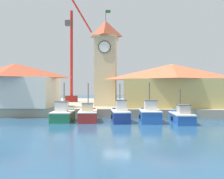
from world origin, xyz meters
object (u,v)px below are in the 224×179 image
at_px(fishing_boat_left_inner, 120,114).
at_px(warehouse_right, 172,85).
at_px(clock_tower, 106,61).
at_px(fishing_boat_left_outer, 88,115).
at_px(port_crane_near, 72,65).
at_px(fishing_boat_far_left, 63,114).
at_px(fishing_boat_center, 182,117).
at_px(warehouse_left, 15,85).
at_px(fishing_boat_mid_left, 150,115).

xyz_separation_m(fishing_boat_left_inner, warehouse_right, (6.47, 7.70, 3.27)).
height_order(clock_tower, warehouse_right, clock_tower).
relative_size(fishing_boat_left_outer, port_crane_near, 0.26).
bearing_deg(clock_tower, fishing_boat_far_left, -110.24).
distance_m(fishing_boat_center, clock_tower, 15.40).
xyz_separation_m(fishing_boat_left_outer, fishing_boat_left_inner, (3.62, -0.44, 0.09)).
relative_size(fishing_boat_left_inner, warehouse_left, 0.42).
bearing_deg(fishing_boat_left_outer, fishing_boat_mid_left, -3.99).
bearing_deg(warehouse_left, fishing_boat_left_outer, -28.18).
height_order(fishing_boat_far_left, clock_tower, clock_tower).
xyz_separation_m(fishing_boat_far_left, clock_tower, (3.60, 9.76, 6.96)).
height_order(fishing_boat_left_outer, fishing_boat_center, fishing_boat_left_outer).
bearing_deg(port_crane_near, fishing_boat_left_inner, -64.13).
height_order(fishing_boat_center, port_crane_near, port_crane_near).
distance_m(fishing_boat_left_inner, fishing_boat_center, 6.40).
xyz_separation_m(fishing_boat_left_outer, fishing_boat_center, (10.01, -0.78, -0.05)).
xyz_separation_m(fishing_boat_far_left, fishing_boat_center, (12.73, -0.45, -0.07)).
bearing_deg(fishing_boat_left_inner, fishing_boat_mid_left, -0.60).
distance_m(fishing_boat_far_left, warehouse_right, 15.26).
bearing_deg(warehouse_left, port_crane_near, 75.48).
relative_size(fishing_boat_left_inner, warehouse_right, 0.36).
relative_size(fishing_boat_far_left, warehouse_right, 0.37).
bearing_deg(warehouse_right, fishing_boat_far_left, -149.38).
relative_size(fishing_boat_left_inner, fishing_boat_mid_left, 1.10).
bearing_deg(clock_tower, fishing_boat_center, -48.22).
relative_size(fishing_boat_mid_left, clock_tower, 0.30).
distance_m(fishing_boat_mid_left, port_crane_near, 27.26).
distance_m(fishing_boat_left_outer, warehouse_left, 13.17).
height_order(fishing_boat_left_outer, fishing_boat_left_inner, fishing_boat_left_outer).
bearing_deg(fishing_boat_mid_left, warehouse_right, 66.71).
xyz_separation_m(fishing_boat_center, clock_tower, (-9.13, 10.21, 7.03)).
height_order(fishing_boat_far_left, fishing_boat_center, fishing_boat_far_left).
xyz_separation_m(fishing_boat_center, warehouse_left, (-21.21, 6.78, 3.50)).
bearing_deg(fishing_boat_far_left, warehouse_right, 30.62).
bearing_deg(warehouse_left, warehouse_right, 3.38).
bearing_deg(clock_tower, port_crane_near, 123.10).
height_order(fishing_boat_far_left, fishing_boat_left_inner, fishing_boat_far_left).
xyz_separation_m(fishing_boat_far_left, fishing_boat_left_inner, (6.34, -0.12, 0.07)).
relative_size(warehouse_left, port_crane_near, 0.55).
relative_size(fishing_boat_left_outer, clock_tower, 0.37).
xyz_separation_m(warehouse_left, warehouse_right, (21.30, 1.26, -0.08)).
distance_m(fishing_boat_left_inner, port_crane_near, 25.78).
bearing_deg(warehouse_right, warehouse_left, -176.62).
height_order(fishing_boat_far_left, fishing_boat_mid_left, fishing_boat_far_left).
height_order(fishing_boat_left_inner, fishing_boat_mid_left, fishing_boat_mid_left).
height_order(fishing_boat_mid_left, clock_tower, clock_tower).
distance_m(fishing_boat_left_outer, fishing_boat_mid_left, 6.78).
bearing_deg(port_crane_near, warehouse_right, -40.03).
distance_m(fishing_boat_center, warehouse_left, 22.54).
bearing_deg(fishing_boat_mid_left, fishing_boat_left_inner, 179.40).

